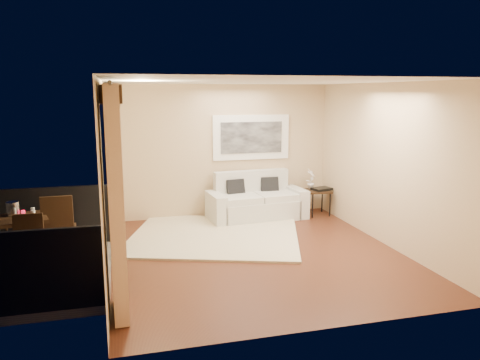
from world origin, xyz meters
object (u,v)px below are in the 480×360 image
object	(u,v)px
side_table	(318,193)
ice_bucket	(13,209)
orchid	(311,179)
balcony_chair_far	(59,223)
balcony_chair_near	(28,243)
sofa	(256,202)
bistro_table	(22,223)

from	to	relation	value
side_table	ice_bucket	world-z (taller)	ice_bucket
orchid	side_table	bearing A→B (deg)	-47.09
side_table	ice_bucket	distance (m)	5.76
balcony_chair_far	ice_bucket	world-z (taller)	balcony_chair_far
orchid	balcony_chair_near	bearing A→B (deg)	-155.85
balcony_chair_far	ice_bucket	size ratio (longest dim) A/B	5.20
sofa	ice_bucket	world-z (taller)	ice_bucket
balcony_chair_far	balcony_chair_near	world-z (taller)	balcony_chair_far
sofa	ice_bucket	bearing A→B (deg)	-163.00
sofa	bistro_table	size ratio (longest dim) A/B	2.53
orchid	sofa	bearing A→B (deg)	-178.54
sofa	balcony_chair_far	bearing A→B (deg)	-160.34
balcony_chair_near	balcony_chair_far	bearing A→B (deg)	61.76
balcony_chair_far	ice_bucket	distance (m)	0.66
bistro_table	balcony_chair_near	xyz separation A→B (m)	(0.14, -0.42, -0.18)
bistro_table	balcony_chair_far	distance (m)	0.51
side_table	orchid	distance (m)	0.32
sofa	bistro_table	xyz separation A→B (m)	(-4.06, -1.85, 0.37)
side_table	bistro_table	size ratio (longest dim) A/B	0.66
orchid	balcony_chair_far	size ratio (longest dim) A/B	0.42
side_table	bistro_table	xyz separation A→B (m)	(-5.38, -1.76, 0.23)
sofa	orchid	world-z (taller)	orchid
side_table	balcony_chair_far	distance (m)	5.16
sofa	bistro_table	world-z (taller)	sofa
sofa	ice_bucket	distance (m)	4.56
bistro_table	balcony_chair_near	bearing A→B (deg)	-71.29
bistro_table	balcony_chair_far	world-z (taller)	balcony_chair_far
sofa	balcony_chair_far	distance (m)	3.96
orchid	balcony_chair_far	xyz separation A→B (m)	(-4.80, -1.70, -0.14)
balcony_chair_far	balcony_chair_near	size ratio (longest dim) A/B	1.15
sofa	ice_bucket	xyz separation A→B (m)	(-4.19, -1.71, 0.55)
side_table	balcony_chair_far	bearing A→B (deg)	-162.24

